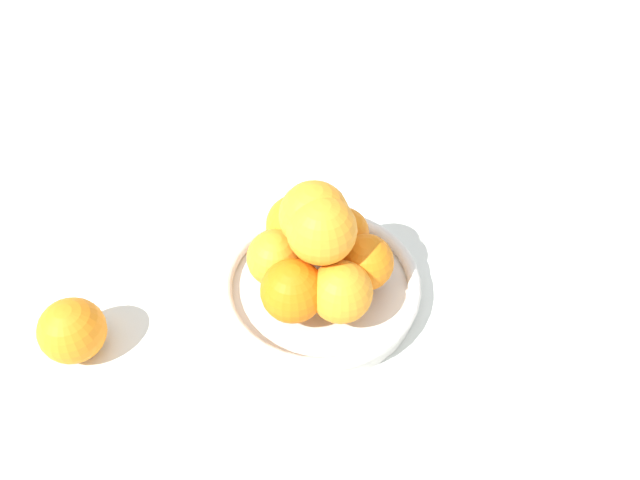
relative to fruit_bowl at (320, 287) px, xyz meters
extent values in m
plane|color=silver|center=(0.00, 0.00, -0.02)|extent=(4.00, 4.00, 0.00)
cylinder|color=silver|center=(0.00, 0.00, -0.01)|extent=(0.25, 0.25, 0.02)
torus|color=silver|center=(0.00, 0.00, 0.01)|extent=(0.26, 0.26, 0.02)
sphere|color=orange|center=(-0.03, 0.05, 0.05)|extent=(0.07, 0.07, 0.07)
sphere|color=orange|center=(-0.06, 0.00, 0.05)|extent=(0.07, 0.07, 0.07)
sphere|color=orange|center=(-0.03, -0.06, 0.06)|extent=(0.08, 0.08, 0.08)
sphere|color=orange|center=(0.03, -0.05, 0.05)|extent=(0.07, 0.07, 0.07)
sphere|color=orange|center=(0.06, 0.00, 0.06)|extent=(0.08, 0.08, 0.08)
sphere|color=orange|center=(0.03, 0.05, 0.06)|extent=(0.08, 0.08, 0.08)
sphere|color=orange|center=(-0.01, -0.01, 0.12)|extent=(0.08, 0.08, 0.08)
sphere|color=orange|center=(0.01, 0.01, 0.12)|extent=(0.08, 0.08, 0.08)
sphere|color=orange|center=(0.23, -0.20, 0.02)|extent=(0.08, 0.08, 0.08)
camera|label=1|loc=(0.42, 0.27, 0.64)|focal=35.00mm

